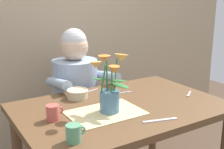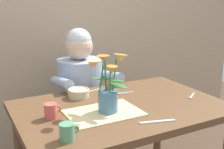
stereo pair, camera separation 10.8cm
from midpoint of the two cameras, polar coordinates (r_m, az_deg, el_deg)
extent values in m
cube|color=tan|center=(2.55, -8.91, 12.46)|extent=(4.00, 0.10, 2.50)
cube|color=brown|center=(1.72, 3.62, -6.70)|extent=(1.20, 0.80, 0.04)
cylinder|color=brown|center=(2.41, 10.29, -9.89)|extent=(0.06, 0.06, 0.70)
cylinder|color=#4C4C56|center=(2.44, -4.66, -13.33)|extent=(0.30, 0.30, 0.40)
cylinder|color=#99ADC6|center=(2.26, -4.90, -3.24)|extent=(0.34, 0.34, 0.50)
sphere|color=#DBB293|center=(2.18, -5.10, 5.54)|extent=(0.21, 0.21, 0.21)
sphere|color=silver|center=(2.17, -5.13, 6.58)|extent=(0.19, 0.19, 0.19)
cylinder|color=#99ADC6|center=(2.03, -8.34, -1.62)|extent=(0.07, 0.33, 0.12)
cylinder|color=#99ADC6|center=(2.18, 1.07, -0.29)|extent=(0.07, 0.33, 0.12)
cube|color=beige|center=(1.60, 0.31, -7.49)|extent=(0.40, 0.28, 0.00)
cylinder|color=teal|center=(1.59, 1.15, -5.38)|extent=(0.11, 0.11, 0.12)
cylinder|color=#2D7533|center=(1.59, 2.39, -0.64)|extent=(0.06, 0.06, 0.20)
cone|color=#EFA84C|center=(1.60, 3.60, 3.24)|extent=(0.10, 0.10, 0.05)
sphere|color=#E5D14C|center=(1.60, 3.61, 3.42)|extent=(0.02, 0.02, 0.02)
cylinder|color=#2D7533|center=(1.57, 0.69, -0.71)|extent=(0.03, 0.03, 0.21)
cone|color=orange|center=(1.57, 0.22, 3.19)|extent=(0.10, 0.10, 0.03)
sphere|color=#E5D14C|center=(1.57, 0.22, 3.37)|extent=(0.02, 0.02, 0.02)
cylinder|color=#2D7533|center=(1.53, -0.17, -1.45)|extent=(0.01, 0.06, 0.19)
cone|color=#EFA84C|center=(1.47, -1.59, 1.89)|extent=(0.08, 0.08, 0.04)
sphere|color=#E5D14C|center=(1.47, -1.59, 2.08)|extent=(0.02, 0.02, 0.02)
cylinder|color=#2D7533|center=(1.54, 1.59, -1.91)|extent=(0.03, 0.05, 0.16)
cone|color=orange|center=(1.50, 2.04, 0.88)|extent=(0.07, 0.07, 0.05)
sphere|color=#E5D14C|center=(1.50, 2.04, 1.06)|extent=(0.02, 0.02, 0.02)
ellipsoid|color=#2D7533|center=(1.52, 3.01, -1.25)|extent=(0.07, 0.10, 0.02)
ellipsoid|color=#2D7533|center=(1.55, 3.34, -2.21)|extent=(0.09, 0.09, 0.04)
ellipsoid|color=#2D7533|center=(1.59, -0.71, -0.92)|extent=(0.08, 0.10, 0.01)
ellipsoid|color=#2D7533|center=(1.62, 2.09, -1.86)|extent=(0.09, 0.08, 0.05)
cylinder|color=beige|center=(1.84, -4.88, -3.75)|extent=(0.13, 0.13, 0.05)
torus|color=beige|center=(1.84, -4.90, -3.01)|extent=(0.14, 0.14, 0.01)
cube|color=silver|center=(1.52, 10.91, -9.05)|extent=(0.19, 0.07, 0.00)
cylinder|color=#CC564C|center=(1.55, -9.97, -7.09)|extent=(0.07, 0.07, 0.08)
torus|color=#CC564C|center=(1.56, -8.64, -6.73)|extent=(0.04, 0.01, 0.04)
cylinder|color=#569970|center=(1.31, -6.46, -11.19)|extent=(0.07, 0.07, 0.08)
torus|color=#569970|center=(1.32, -4.91, -10.72)|extent=(0.04, 0.01, 0.04)
cube|color=silver|center=(1.98, -1.86, -3.09)|extent=(0.10, 0.04, 0.00)
ellipsoid|color=silver|center=(1.94, -3.07, -3.37)|extent=(0.03, 0.03, 0.01)
cube|color=silver|center=(1.93, 4.49, -3.59)|extent=(0.10, 0.02, 0.00)
ellipsoid|color=silver|center=(1.91, 3.00, -3.74)|extent=(0.03, 0.02, 0.01)
cube|color=silver|center=(1.96, 17.00, -3.89)|extent=(0.09, 0.06, 0.00)
ellipsoid|color=silver|center=(1.91, 16.69, -4.32)|extent=(0.03, 0.03, 0.01)
cube|color=silver|center=(1.55, -4.79, -8.36)|extent=(0.08, 0.07, 0.00)
ellipsoid|color=silver|center=(1.54, -2.83, -8.51)|extent=(0.03, 0.03, 0.01)
camera|label=1|loc=(0.05, -88.16, 0.49)|focal=46.68mm
camera|label=2|loc=(0.05, 91.84, -0.49)|focal=46.68mm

